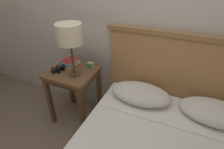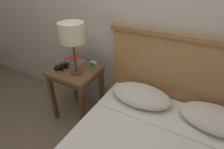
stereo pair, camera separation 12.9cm
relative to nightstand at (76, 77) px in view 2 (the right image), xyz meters
The scene contains 7 objects.
wall_back 1.00m from the nightstand, 32.51° to the left, with size 8.00×0.06×2.60m.
nightstand is the anchor object (origin of this frame).
table_lamp 0.54m from the nightstand, 38.18° to the right, with size 0.25×0.25×0.54m.
book_on_nightstand 0.19m from the nightstand, 131.86° to the left, with size 0.17×0.21×0.04m.
book_stacked_on_top 0.22m from the nightstand, 130.20° to the left, with size 0.18×0.20×0.03m.
binoculars_pair 0.20m from the nightstand, 155.90° to the right, with size 0.15×0.16×0.05m.
alarm_clock 0.25m from the nightstand, 44.87° to the left, with size 0.07×0.05×0.06m.
Camera 2 is at (0.61, -0.74, 1.63)m, focal length 28.00 mm.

